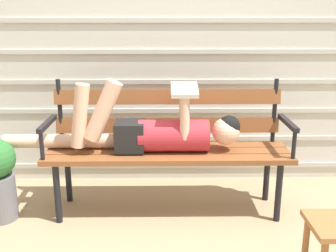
{
  "coord_description": "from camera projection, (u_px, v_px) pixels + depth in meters",
  "views": [
    {
      "loc": [
        -0.03,
        -2.52,
        1.4
      ],
      "look_at": [
        0.0,
        0.16,
        0.64
      ],
      "focal_mm": 43.49,
      "sensor_mm": 36.0,
      "label": 1
    }
  ],
  "objects": [
    {
      "name": "ground_plane",
      "position": [
        168.0,
        221.0,
        2.81
      ],
      "size": [
        12.0,
        12.0,
        0.0
      ],
      "primitive_type": "plane",
      "color": "tan"
    },
    {
      "name": "house_siding",
      "position": [
        167.0,
        51.0,
        3.26
      ],
      "size": [
        5.43,
        0.08,
        2.17
      ],
      "color": "beige",
      "rests_on": "ground"
    },
    {
      "name": "reclining_person",
      "position": [
        152.0,
        130.0,
        2.8
      ],
      "size": [
        1.66,
        0.25,
        0.52
      ],
      "color": "#B72D38"
    },
    {
      "name": "park_bench",
      "position": [
        168.0,
        141.0,
        2.89
      ],
      "size": [
        1.7,
        0.43,
        0.93
      ],
      "color": "brown",
      "rests_on": "ground"
    }
  ]
}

